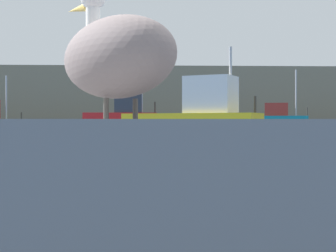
% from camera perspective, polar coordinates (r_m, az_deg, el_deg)
% --- Properties ---
extents(ground_plane, '(260.00, 260.00, 0.00)m').
position_cam_1_polar(ground_plane, '(3.94, 5.78, -12.54)').
color(ground_plane, navy).
extents(hillside_backdrop, '(140.00, 12.65, 9.17)m').
position_cam_1_polar(hillside_backdrop, '(83.02, -1.99, 2.96)').
color(hillside_backdrop, '#7F755B').
rests_on(hillside_backdrop, ground).
extents(pier_dock, '(2.64, 2.76, 0.89)m').
position_cam_1_polar(pier_dock, '(3.02, -5.53, -7.90)').
color(pier_dock, gray).
rests_on(pier_dock, ground).
extents(pelican, '(0.93, 1.27, 0.85)m').
position_cam_1_polar(pelican, '(3.02, -5.65, 7.54)').
color(pelican, slate).
rests_on(pelican, pier_dock).
extents(fishing_boat_teal, '(5.34, 2.79, 5.38)m').
position_cam_1_polar(fishing_boat_teal, '(46.30, 11.77, 0.50)').
color(fishing_boat_teal, teal).
rests_on(fishing_boat_teal, ground).
extents(fishing_boat_yellow, '(6.17, 4.49, 4.07)m').
position_cam_1_polar(fishing_boat_yellow, '(22.88, 3.08, 0.69)').
color(fishing_boat_yellow, yellow).
rests_on(fishing_boat_yellow, ground).
extents(fishing_boat_red, '(4.62, 1.36, 5.62)m').
position_cam_1_polar(fishing_boat_red, '(33.16, -4.98, 0.89)').
color(fishing_boat_red, red).
rests_on(fishing_boat_red, ground).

